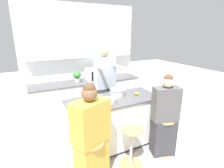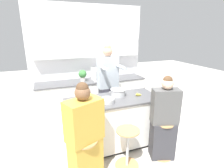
# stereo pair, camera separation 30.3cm
# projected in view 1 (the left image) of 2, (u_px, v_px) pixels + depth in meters

# --- Properties ---
(ground_plane) EXTENTS (16.00, 16.00, 0.00)m
(ground_plane) POSITION_uv_depth(u_px,v_px,m) (114.00, 144.00, 3.31)
(ground_plane) COLOR beige
(wall_back) EXTENTS (2.87, 0.22, 2.70)m
(wall_back) POSITION_uv_depth(u_px,v_px,m) (82.00, 53.00, 4.32)
(wall_back) COLOR white
(wall_back) RESTS_ON ground_plane
(back_counter) EXTENTS (2.67, 0.60, 0.90)m
(back_counter) POSITION_uv_depth(u_px,v_px,m) (88.00, 98.00, 4.39)
(back_counter) COLOR white
(back_counter) RESTS_ON ground_plane
(kitchen_island) EXTENTS (1.65, 0.71, 0.93)m
(kitchen_island) POSITION_uv_depth(u_px,v_px,m) (114.00, 122.00, 3.18)
(kitchen_island) COLOR black
(kitchen_island) RESTS_ON ground_plane
(bar_stool_leftmost) EXTENTS (0.38, 0.38, 0.64)m
(bar_stool_leftmost) POSITION_uv_depth(u_px,v_px,m) (92.00, 161.00, 2.41)
(bar_stool_leftmost) COLOR tan
(bar_stool_leftmost) RESTS_ON ground_plane
(bar_stool_center) EXTENTS (0.38, 0.38, 0.64)m
(bar_stool_center) POSITION_uv_depth(u_px,v_px,m) (131.00, 146.00, 2.72)
(bar_stool_center) COLOR tan
(bar_stool_center) RESTS_ON ground_plane
(bar_stool_rightmost) EXTENTS (0.38, 0.38, 0.64)m
(bar_stool_rightmost) POSITION_uv_depth(u_px,v_px,m) (163.00, 135.00, 3.02)
(bar_stool_rightmost) COLOR tan
(bar_stool_rightmost) RESTS_ON ground_plane
(person_cooking) EXTENTS (0.43, 0.59, 1.81)m
(person_cooking) POSITION_uv_depth(u_px,v_px,m) (105.00, 88.00, 3.71)
(person_cooking) COLOR #383842
(person_cooking) RESTS_ON ground_plane
(person_wrapped_blanket) EXTENTS (0.55, 0.44, 1.46)m
(person_wrapped_blanket) POSITION_uv_depth(u_px,v_px,m) (91.00, 138.00, 2.33)
(person_wrapped_blanket) COLOR gold
(person_wrapped_blanket) RESTS_ON ground_plane
(person_seated_near) EXTENTS (0.47, 0.37, 1.42)m
(person_seated_near) POSITION_uv_depth(u_px,v_px,m) (164.00, 120.00, 2.91)
(person_seated_near) COLOR #333338
(person_seated_near) RESTS_ON ground_plane
(cooking_pot) EXTENTS (0.36, 0.27, 0.13)m
(cooking_pot) POSITION_uv_depth(u_px,v_px,m) (118.00, 92.00, 3.18)
(cooking_pot) COLOR #B7BABC
(cooking_pot) RESTS_ON kitchen_island
(fruit_bowl) EXTENTS (0.23, 0.23, 0.07)m
(fruit_bowl) POSITION_uv_depth(u_px,v_px,m) (109.00, 101.00, 2.87)
(fruit_bowl) COLOR #B7BABC
(fruit_bowl) RESTS_ON kitchen_island
(mixing_bowl_steel) EXTENTS (0.20, 0.20, 0.08)m
(mixing_bowl_steel) POSITION_uv_depth(u_px,v_px,m) (82.00, 105.00, 2.68)
(mixing_bowl_steel) COLOR white
(mixing_bowl_steel) RESTS_ON kitchen_island
(coffee_cup_near) EXTENTS (0.11, 0.07, 0.09)m
(coffee_cup_near) POSITION_uv_depth(u_px,v_px,m) (96.00, 98.00, 2.96)
(coffee_cup_near) COLOR #DB4C51
(coffee_cup_near) RESTS_ON kitchen_island
(banana_bunch) EXTENTS (0.13, 0.10, 0.04)m
(banana_bunch) POSITION_uv_depth(u_px,v_px,m) (137.00, 94.00, 3.24)
(banana_bunch) COLOR yellow
(banana_bunch) RESTS_ON kitchen_island
(microwave) EXTENTS (0.52, 0.34, 0.29)m
(microwave) POSITION_uv_depth(u_px,v_px,m) (97.00, 74.00, 4.30)
(microwave) COLOR white
(microwave) RESTS_ON back_counter
(potted_plant) EXTENTS (0.19, 0.19, 0.28)m
(potted_plant) POSITION_uv_depth(u_px,v_px,m) (77.00, 75.00, 4.12)
(potted_plant) COLOR beige
(potted_plant) RESTS_ON back_counter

